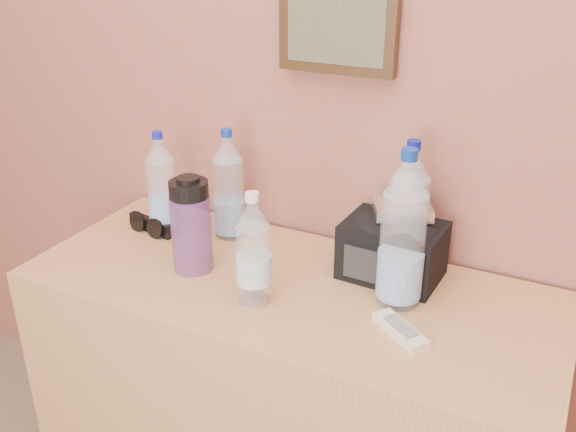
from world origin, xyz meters
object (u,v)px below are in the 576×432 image
at_px(ac_remote, 400,331).
at_px(dresser, 288,413).
at_px(pet_large_a, 162,189).
at_px(nalgene_bottle, 191,225).
at_px(toiletry_bag, 393,247).
at_px(pet_large_b, 229,190).
at_px(pet_large_d, 403,238).
at_px(pet_small, 254,255).
at_px(pet_large_c, 408,216).
at_px(sunglasses, 151,225).
at_px(foil_packet, 402,208).

bearing_deg(ac_remote, dresser, -158.94).
distance_m(pet_large_a, nalgene_bottle, 0.24).
xyz_separation_m(ac_remote, toiletry_bag, (-0.10, 0.23, 0.07)).
distance_m(pet_large_a, ac_remote, 0.78).
xyz_separation_m(pet_large_b, pet_large_d, (0.53, -0.12, 0.03)).
bearing_deg(dresser, pet_large_a, 166.94).
bearing_deg(pet_small, pet_large_c, 46.65).
bearing_deg(toiletry_bag, dresser, -142.00).
bearing_deg(sunglasses, toiletry_bag, 16.83).
relative_size(pet_small, nalgene_bottle, 1.09).
relative_size(pet_small, ac_remote, 1.86).
bearing_deg(pet_large_a, ac_remote, -13.74).
relative_size(dresser, toiletry_bag, 5.56).
height_order(pet_large_d, nalgene_bottle, pet_large_d).
distance_m(nalgene_bottle, toiletry_bag, 0.50).
height_order(pet_large_c, foil_packet, pet_large_c).
distance_m(pet_large_c, toiletry_bag, 0.08).
relative_size(nalgene_bottle, toiletry_bag, 1.05).
bearing_deg(sunglasses, dresser, 1.41).
xyz_separation_m(nalgene_bottle, ac_remote, (0.56, -0.04, -0.11)).
relative_size(ac_remote, foil_packet, 1.08).
xyz_separation_m(dresser, pet_large_b, (-0.26, 0.17, 0.54)).
bearing_deg(pet_large_a, toiletry_bag, 4.21).
relative_size(dresser, foil_packet, 9.75).
bearing_deg(pet_large_b, pet_large_c, 2.27).
xyz_separation_m(dresser, pet_large_c, (0.23, 0.19, 0.56)).
distance_m(pet_small, toiletry_bag, 0.35).
bearing_deg(ac_remote, sunglasses, -155.94).
distance_m(pet_large_a, sunglasses, 0.12).
distance_m(pet_large_c, sunglasses, 0.73).
height_order(pet_large_b, sunglasses, pet_large_b).
distance_m(pet_large_b, foil_packet, 0.48).
height_order(pet_large_c, nalgene_bottle, pet_large_c).
distance_m(pet_large_c, foil_packet, 0.03).
bearing_deg(nalgene_bottle, pet_large_d, 9.21).
bearing_deg(pet_large_a, pet_large_c, 7.08).
bearing_deg(foil_packet, pet_large_b, -178.69).
relative_size(pet_large_c, toiletry_bag, 1.47).
bearing_deg(pet_large_c, pet_large_b, -177.73).
bearing_deg(nalgene_bottle, toiletry_bag, 22.17).
xyz_separation_m(pet_large_a, pet_large_c, (0.67, 0.08, 0.02)).
xyz_separation_m(sunglasses, toiletry_bag, (0.69, 0.07, 0.06)).
xyz_separation_m(pet_small, foil_packet, (0.26, 0.28, 0.05)).
xyz_separation_m(sunglasses, foil_packet, (0.69, 0.10, 0.15)).
relative_size(dresser, pet_large_b, 4.24).
relative_size(dresser, pet_large_c, 3.79).
relative_size(pet_large_d, nalgene_bottle, 1.50).
relative_size(sunglasses, toiletry_bag, 0.67).
xyz_separation_m(pet_large_c, nalgene_bottle, (-0.48, -0.22, -0.03)).
xyz_separation_m(nalgene_bottle, toiletry_bag, (0.46, 0.19, -0.04)).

